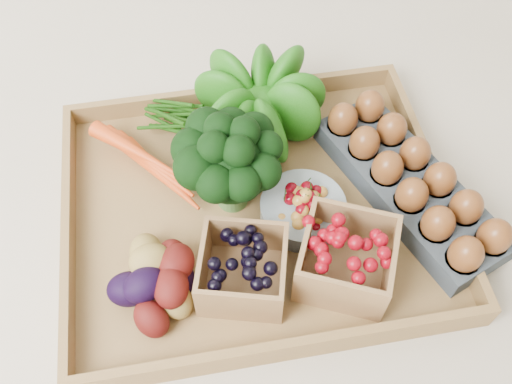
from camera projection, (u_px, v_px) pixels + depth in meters
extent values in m
plane|color=beige|center=(256.00, 214.00, 0.86)|extent=(4.00, 4.00, 0.00)
cube|color=olive|center=(256.00, 212.00, 0.85)|extent=(0.55, 0.45, 0.01)
sphere|color=#16530C|center=(259.00, 98.00, 0.87)|extent=(0.14, 0.14, 0.14)
cylinder|color=#8C9EA5|center=(303.00, 210.00, 0.82)|extent=(0.12, 0.12, 0.03)
cube|color=#394148|center=(408.00, 187.00, 0.84)|extent=(0.22, 0.34, 0.04)
cube|color=black|center=(243.00, 269.00, 0.75)|extent=(0.14, 0.14, 0.08)
cube|color=maroon|center=(346.00, 258.00, 0.75)|extent=(0.16, 0.16, 0.08)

